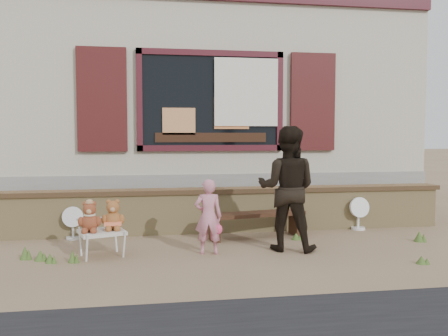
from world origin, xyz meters
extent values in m
plane|color=brown|center=(0.00, 0.00, 0.00)|extent=(80.00, 80.00, 0.00)
cube|color=#A8A088|center=(0.00, 4.50, 2.40)|extent=(8.00, 5.00, 3.20)
cube|color=gray|center=(0.00, 4.50, 0.40)|extent=(8.04, 5.04, 0.80)
cube|color=black|center=(0.00, 1.97, 2.05)|extent=(2.30, 0.04, 1.50)
cube|color=#43131B|center=(0.00, 1.95, 2.85)|extent=(2.50, 0.08, 0.10)
cube|color=#43131B|center=(0.00, 1.95, 1.25)|extent=(2.50, 0.08, 0.10)
cube|color=#43131B|center=(-1.20, 1.95, 2.05)|extent=(0.10, 0.08, 1.70)
cube|color=#43131B|center=(1.20, 1.95, 2.05)|extent=(0.10, 0.08, 1.70)
cube|color=#360E13|center=(-1.80, 1.94, 2.05)|extent=(0.80, 0.07, 1.70)
cube|color=#360E13|center=(1.80, 1.94, 2.05)|extent=(0.80, 0.07, 1.70)
cube|color=silver|center=(0.60, 1.90, 2.20)|extent=(1.10, 0.02, 1.15)
cube|color=black|center=(0.00, 1.94, 1.43)|extent=(1.90, 0.06, 0.16)
cube|color=tan|center=(-0.55, 1.94, 1.70)|extent=(0.55, 0.06, 0.45)
cube|color=#E08447|center=(0.35, 1.94, 1.85)|extent=(0.60, 0.06, 0.55)
cube|color=tan|center=(0.00, 1.00, 0.30)|extent=(7.00, 0.30, 0.60)
cube|color=brown|center=(0.00, 1.00, 0.63)|extent=(7.10, 0.36, 0.07)
cube|color=black|center=(0.45, 0.47, 0.34)|extent=(1.47, 0.57, 0.05)
cube|color=black|center=(-0.17, 0.36, 0.15)|extent=(0.14, 0.28, 0.31)
cube|color=black|center=(1.07, 0.59, 0.15)|extent=(0.14, 0.28, 0.31)
cube|color=beige|center=(-1.64, -0.24, 0.30)|extent=(0.63, 0.59, 0.04)
cylinder|color=silver|center=(-1.79, -0.50, 0.14)|extent=(0.03, 0.03, 0.28)
cylinder|color=silver|center=(-1.37, -0.37, 0.14)|extent=(0.03, 0.03, 0.28)
cylinder|color=silver|center=(-1.91, -0.12, 0.14)|extent=(0.03, 0.03, 0.28)
cylinder|color=silver|center=(-1.49, 0.01, 0.14)|extent=(0.03, 0.03, 0.28)
imported|color=pink|center=(-0.35, -0.32, 0.47)|extent=(0.36, 0.26, 0.93)
imported|color=black|center=(0.67, -0.28, 0.79)|extent=(0.94, 0.86, 1.58)
cylinder|color=silver|center=(-2.13, 0.80, 0.02)|extent=(0.20, 0.20, 0.04)
cylinder|color=silver|center=(-2.13, 0.80, 0.14)|extent=(0.03, 0.03, 0.25)
cylinder|color=silver|center=(-2.13, 0.80, 0.32)|extent=(0.30, 0.13, 0.29)
cylinder|color=white|center=(2.15, 0.80, 0.02)|extent=(0.22, 0.22, 0.04)
cylinder|color=white|center=(2.15, 0.80, 0.16)|extent=(0.04, 0.04, 0.27)
cylinder|color=white|center=(2.15, 0.80, 0.35)|extent=(0.32, 0.12, 0.32)
cone|color=#425F26|center=(2.62, -0.13, 0.07)|extent=(0.14, 0.14, 0.15)
cone|color=#425F26|center=(-1.95, -0.47, 0.07)|extent=(0.10, 0.10, 0.14)
cone|color=#425F26|center=(0.97, 0.27, 0.05)|extent=(0.13, 0.13, 0.09)
cone|color=#425F26|center=(-2.53, -0.23, 0.08)|extent=(0.13, 0.13, 0.16)
cone|color=#425F26|center=(-2.34, -0.32, 0.06)|extent=(0.14, 0.14, 0.13)
cone|color=#425F26|center=(2.00, -1.18, 0.05)|extent=(0.13, 0.13, 0.09)
cone|color=#425F26|center=(-2.20, -0.45, 0.06)|extent=(0.11, 0.11, 0.11)
camera|label=1|loc=(-1.09, -6.07, 1.47)|focal=38.00mm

